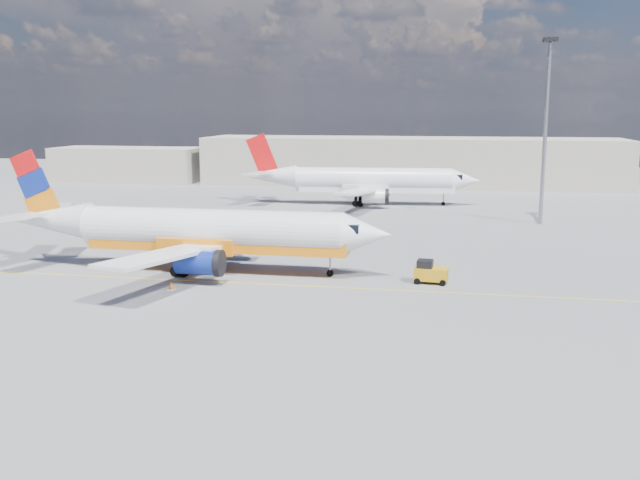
% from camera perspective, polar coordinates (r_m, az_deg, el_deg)
% --- Properties ---
extents(ground, '(240.00, 240.00, 0.00)m').
position_cam_1_polar(ground, '(50.56, -3.94, -4.43)').
color(ground, slate).
rests_on(ground, ground).
extents(taxi_line, '(70.00, 0.15, 0.01)m').
position_cam_1_polar(taxi_line, '(53.37, -3.13, -3.61)').
color(taxi_line, yellow).
rests_on(taxi_line, ground).
extents(terminal_main, '(70.00, 14.00, 8.00)m').
position_cam_1_polar(terminal_main, '(122.80, 7.19, 6.26)').
color(terminal_main, '#ACA694').
rests_on(terminal_main, ground).
extents(terminal_annex, '(26.00, 10.00, 6.00)m').
position_cam_1_polar(terminal_annex, '(132.72, -15.11, 5.86)').
color(terminal_annex, '#ACA694').
rests_on(terminal_annex, ground).
extents(main_jet, '(32.10, 25.43, 9.74)m').
position_cam_1_polar(main_jet, '(58.06, -9.57, 0.69)').
color(main_jet, white).
rests_on(main_jet, ground).
extents(second_jet, '(31.78, 25.07, 9.63)m').
position_cam_1_polar(second_jet, '(97.25, 3.67, 4.73)').
color(second_jet, white).
rests_on(second_jet, ground).
extents(gse_tug, '(2.59, 1.74, 1.76)m').
position_cam_1_polar(gse_tug, '(54.30, 8.79, -2.57)').
color(gse_tug, black).
rests_on(gse_tug, ground).
extents(traffic_cone, '(0.45, 0.45, 0.62)m').
position_cam_1_polar(traffic_cone, '(52.97, -11.81, -3.60)').
color(traffic_cone, white).
rests_on(traffic_cone, ground).
extents(floodlight_mast, '(1.50, 1.50, 20.52)m').
position_cam_1_polar(floodlight_mast, '(83.80, 17.65, 9.56)').
color(floodlight_mast, gray).
rests_on(floodlight_mast, ground).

